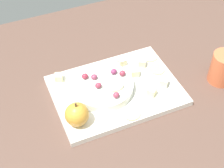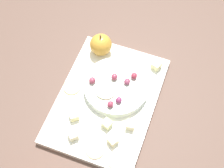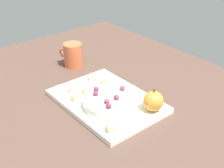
# 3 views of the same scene
# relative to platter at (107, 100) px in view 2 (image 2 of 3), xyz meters

# --- Properties ---
(table) EXTENTS (1.36, 1.04, 0.05)m
(table) POSITION_rel_platter_xyz_m (0.03, -0.04, -0.03)
(table) COLOR brown
(table) RESTS_ON ground
(platter) EXTENTS (0.37, 0.27, 0.02)m
(platter) POSITION_rel_platter_xyz_m (0.00, 0.00, 0.00)
(platter) COLOR white
(platter) RESTS_ON table
(serving_dish) EXTENTS (0.18, 0.18, 0.03)m
(serving_dish) POSITION_rel_platter_xyz_m (-0.04, 0.01, 0.02)
(serving_dish) COLOR silver
(serving_dish) RESTS_ON platter
(apple_whole) EXTENTS (0.07, 0.07, 0.07)m
(apple_whole) POSITION_rel_platter_xyz_m (-0.15, -0.07, 0.04)
(apple_whole) COLOR gold
(apple_whole) RESTS_ON platter
(apple_stem) EXTENTS (0.01, 0.01, 0.01)m
(apple_stem) POSITION_rel_platter_xyz_m (-0.15, -0.07, 0.08)
(apple_stem) COLOR brown
(apple_stem) RESTS_ON apple_whole
(cheese_cube_0) EXTENTS (0.03, 0.03, 0.02)m
(cheese_cube_0) POSITION_rel_platter_xyz_m (0.14, -0.04, 0.02)
(cheese_cube_0) COLOR beige
(cheese_cube_0) RESTS_ON platter
(cheese_cube_1) EXTENTS (0.03, 0.03, 0.02)m
(cheese_cube_1) POSITION_rel_platter_xyz_m (0.09, -0.06, 0.02)
(cheese_cube_1) COLOR beige
(cheese_cube_1) RESTS_ON platter
(cheese_cube_2) EXTENTS (0.03, 0.03, 0.02)m
(cheese_cube_2) POSITION_rel_platter_xyz_m (-0.15, 0.10, 0.02)
(cheese_cube_2) COLOR beige
(cheese_cube_2) RESTS_ON platter
(cheese_cube_3) EXTENTS (0.03, 0.03, 0.02)m
(cheese_cube_3) POSITION_rel_platter_xyz_m (0.08, 0.03, 0.02)
(cheese_cube_3) COLOR beige
(cheese_cube_3) RESTS_ON platter
(cheese_cube_4) EXTENTS (0.02, 0.02, 0.02)m
(cheese_cube_4) POSITION_rel_platter_xyz_m (0.06, 0.09, 0.02)
(cheese_cube_4) COLOR beige
(cheese_cube_4) RESTS_ON platter
(cheese_cube_5) EXTENTS (0.03, 0.03, 0.02)m
(cheese_cube_5) POSITION_rel_platter_xyz_m (0.12, 0.06, 0.02)
(cheese_cube_5) COLOR beige
(cheese_cube_5) RESTS_ON platter
(cracker_0) EXTENTS (0.05, 0.05, 0.00)m
(cracker_0) POSITION_rel_platter_xyz_m (0.00, -0.11, 0.01)
(cracker_0) COLOR #DDBD85
(cracker_0) RESTS_ON platter
(cracker_1) EXTENTS (0.05, 0.05, 0.00)m
(cracker_1) POSITION_rel_platter_xyz_m (0.15, 0.02, 0.01)
(cracker_1) COLOR #E0B782
(cracker_1) RESTS_ON platter
(cracker_2) EXTENTS (0.05, 0.05, 0.00)m
(cracker_2) POSITION_rel_platter_xyz_m (0.16, 0.09, 0.01)
(cracker_2) COLOR #DEB48C
(cracker_2) RESTS_ON platter
(grape_0) EXTENTS (0.02, 0.02, 0.02)m
(grape_0) POSITION_rel_platter_xyz_m (0.01, 0.04, 0.04)
(grape_0) COLOR #823058
(grape_0) RESTS_ON serving_dish
(grape_1) EXTENTS (0.02, 0.02, 0.02)m
(grape_1) POSITION_rel_platter_xyz_m (-0.05, 0.04, 0.04)
(grape_1) COLOR #8E3D57
(grape_1) RESTS_ON serving_dish
(grape_2) EXTENTS (0.02, 0.02, 0.02)m
(grape_2) POSITION_rel_platter_xyz_m (-0.08, 0.05, 0.04)
(grape_2) COLOR #992E40
(grape_2) RESTS_ON serving_dish
(grape_3) EXTENTS (0.02, 0.02, 0.02)m
(grape_3) POSITION_rel_platter_xyz_m (-0.02, -0.05, 0.04)
(grape_3) COLOR #9B3C52
(grape_3) RESTS_ON serving_dish
(grape_4) EXTENTS (0.02, 0.02, 0.02)m
(grape_4) POSITION_rel_platter_xyz_m (-0.05, 0.00, 0.04)
(grape_4) COLOR #913549
(grape_4) RESTS_ON serving_dish
(grape_5) EXTENTS (0.02, 0.02, 0.02)m
(grape_5) POSITION_rel_platter_xyz_m (0.03, 0.02, 0.04)
(grape_5) COLOR #943247
(grape_5) RESTS_ON serving_dish
(apple_slice_0) EXTENTS (0.06, 0.06, 0.01)m
(apple_slice_0) POSITION_rel_platter_xyz_m (-0.01, -0.01, 0.04)
(apple_slice_0) COLOR beige
(apple_slice_0) RESTS_ON serving_dish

